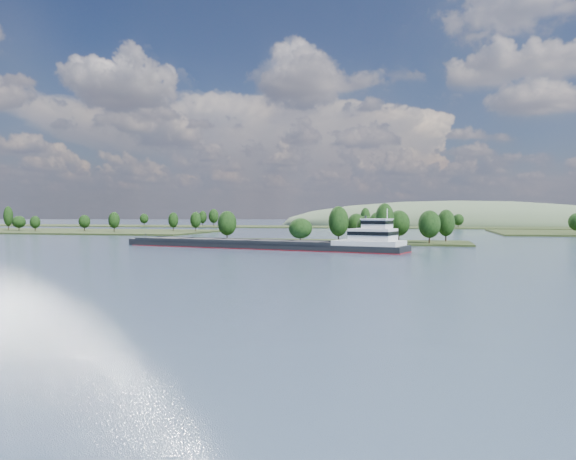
# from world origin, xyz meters

# --- Properties ---
(ground) EXTENTS (1800.00, 1800.00, 0.00)m
(ground) POSITION_xyz_m (0.00, 120.00, 0.00)
(ground) COLOR #314055
(ground) RESTS_ON ground
(tree_island) EXTENTS (100.00, 32.07, 14.64)m
(tree_island) POSITION_xyz_m (6.71, 178.85, 3.84)
(tree_island) COLOR #212D14
(tree_island) RESTS_ON ground
(back_shoreline) EXTENTS (900.00, 60.00, 15.28)m
(back_shoreline) POSITION_xyz_m (8.23, 399.75, 0.67)
(back_shoreline) COLOR #212D14
(back_shoreline) RESTS_ON ground
(hill_west) EXTENTS (320.00, 160.00, 44.00)m
(hill_west) POSITION_xyz_m (60.00, 500.00, 0.00)
(hill_west) COLOR #485C3F
(hill_west) RESTS_ON ground
(cargo_barge) EXTENTS (92.97, 32.81, 12.58)m
(cargo_barge) POSITION_xyz_m (-9.03, 140.89, 1.59)
(cargo_barge) COLOR black
(cargo_barge) RESTS_ON ground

